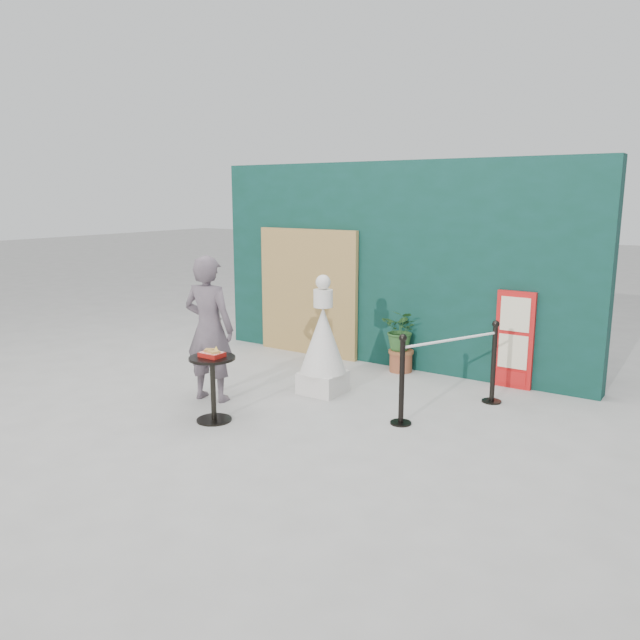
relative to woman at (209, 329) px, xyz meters
The scene contains 10 objects.
ground 1.46m from the woman, 18.83° to the right, with size 60.00×60.00×0.00m, color #ADAAA5.
back_wall 3.04m from the woman, 68.60° to the left, with size 6.00×0.30×3.00m, color #0B3127.
bamboo_fence 2.59m from the woman, 96.90° to the left, with size 1.80×0.08×2.00m, color tan.
woman is the anchor object (origin of this frame).
menu_board 3.96m from the woman, 40.83° to the left, with size 0.50×0.07×1.30m.
statue 1.46m from the woman, 44.63° to the left, with size 0.60×0.60×1.54m.
cafe_table 0.87m from the woman, 44.27° to the right, with size 0.52×0.52×0.75m.
food_basket 0.78m from the woman, 44.03° to the right, with size 0.26×0.19×0.11m.
planter 2.86m from the woman, 60.19° to the left, with size 0.54×0.47×0.92m.
stanchion_barrier 2.95m from the woman, 24.28° to the left, with size 0.84×1.54×1.03m.
Camera 1 is at (4.22, -5.09, 2.53)m, focal length 35.00 mm.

